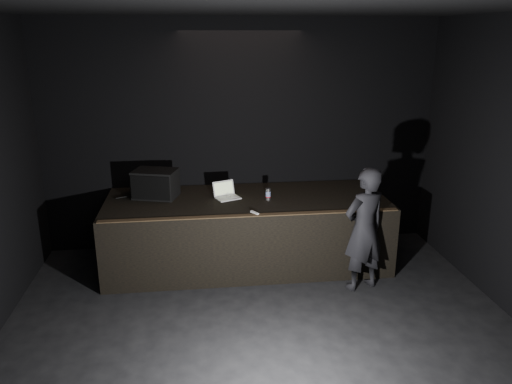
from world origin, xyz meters
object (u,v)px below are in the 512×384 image
object	(u,v)px
stage_riser	(247,231)
person	(364,229)
laptop	(226,194)
stage_monitor	(155,184)
beer_can	(268,194)

from	to	relation	value
stage_riser	person	bearing A→B (deg)	-33.51
stage_riser	laptop	distance (m)	0.63
stage_monitor	person	xyz separation A→B (m)	(2.72, -1.18, -0.37)
person	stage_monitor	bearing A→B (deg)	-43.49
stage_riser	person	distance (m)	1.75
stage_riser	laptop	xyz separation A→B (m)	(-0.29, 0.09, 0.56)
stage_monitor	laptop	world-z (taller)	stage_monitor
stage_riser	laptop	bearing A→B (deg)	163.20
laptop	person	bearing A→B (deg)	-53.50
beer_can	person	bearing A→B (deg)	-36.82
beer_can	laptop	bearing A→B (deg)	162.34
laptop	person	size ratio (longest dim) A/B	0.25
stage_riser	beer_can	xyz separation A→B (m)	(0.30, -0.10, 0.58)
stage_monitor	beer_can	xyz separation A→B (m)	(1.59, -0.32, -0.12)
stage_riser	beer_can	distance (m)	0.66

